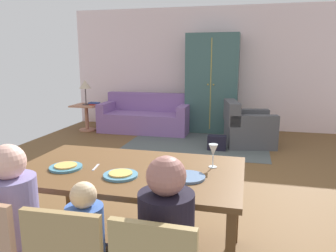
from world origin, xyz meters
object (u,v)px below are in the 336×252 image
side_table (87,114)px  plate_near_woman (188,177)px  person_man (20,236)px  wine_glass (213,151)px  armchair (247,128)px  plate_near_child (121,175)px  handbag (217,143)px  book_lower (95,104)px  dining_table (130,177)px  table_lamp (85,85)px  armoire (212,84)px  plate_near_man (66,167)px  book_upper (94,103)px  couch (146,118)px

side_table → plate_near_woman: bearing=-54.6°
person_man → wine_glass: bearing=38.3°
armchair → plate_near_child: bearing=-102.3°
handbag → book_lower: bearing=161.6°
dining_table → side_table: (-2.60, 4.23, -0.31)m
table_lamp → handbag: (2.97, -0.90, -0.88)m
armoire → dining_table: bearing=-91.2°
plate_near_man → person_man: person_man is taller
plate_near_woman → book_lower: 5.21m
person_man → armchair: 4.71m
plate_near_child → armchair: (0.87, 4.00, -0.45)m
plate_near_man → plate_near_woman: 0.95m
side_table → book_lower: size_ratio=2.64×
plate_near_woman → book_upper: bearing=123.6°
wine_glass → person_man: bearing=-141.7°
plate_near_woman → armchair: 3.96m
plate_near_child → couch: bearing=105.6°
dining_table → plate_near_woman: size_ratio=6.93×
person_man → armoire: 5.58m
plate_near_child → side_table: bearing=120.5°
person_man → couch: 5.24m
dining_table → book_upper: 4.90m
wine_glass → couch: bearing=114.1°
plate_near_woman → handbag: size_ratio=0.78×
side_table → book_lower: 0.30m
plate_near_man → wine_glass: 1.15m
couch → wine_glass: bearing=-65.9°
couch → armoire: armoire is taller
plate_near_child → wine_glass: wine_glass is taller
armoire → wine_glass: bearing=-83.6°
side_table → book_lower: (0.21, 0.02, 0.22)m
plate_near_child → person_man: person_man is taller
book_lower → plate_near_woman: bearing=-56.6°
person_man → handbag: size_ratio=3.47×
dining_table → armoire: armoire is taller
dining_table → table_lamp: 4.98m
plate_near_man → book_lower: 4.77m
wine_glass → dining_table: bearing=-163.9°
dining_table → plate_near_child: (-0.00, -0.18, 0.08)m
person_man → side_table: 5.36m
table_lamp → person_man: bearing=-66.6°
plate_near_man → handbag: size_ratio=0.78×
table_lamp → handbag: 3.23m
couch → book_lower: size_ratio=8.81×
plate_near_woman → person_man: 1.15m
couch → plate_near_woman: bearing=-68.8°
book_lower → book_upper: size_ratio=1.00×
plate_near_child → book_lower: 5.03m
wine_glass → person_man: person_man is taller
couch → side_table: bearing=-168.7°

